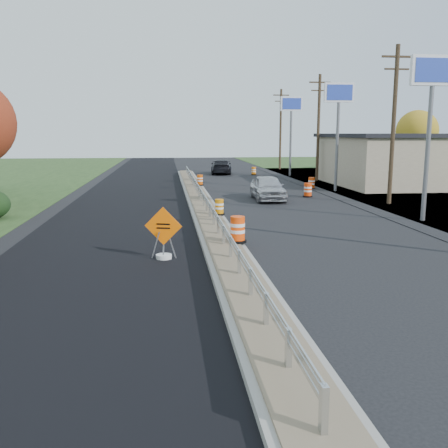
{
  "coord_description": "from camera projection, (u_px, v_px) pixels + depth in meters",
  "views": [
    {
      "loc": [
        -2.07,
        -20.04,
        4.28
      ],
      "look_at": [
        -0.06,
        -2.67,
        1.1
      ],
      "focal_mm": 40.0,
      "sensor_mm": 36.0,
      "label": 1
    }
  ],
  "objects": [
    {
      "name": "barrel_median_far",
      "position": [
        200.0,
        180.0,
        39.39
      ],
      "size": [
        0.57,
        0.57,
        0.83
      ],
      "color": "black",
      "rests_on": "median"
    },
    {
      "name": "barrel_shoulder_mid",
      "position": [
        311.0,
        183.0,
        38.99
      ],
      "size": [
        0.62,
        0.62,
        0.9
      ],
      "color": "black",
      "rests_on": "ground"
    },
    {
      "name": "pylon_sign_north",
      "position": [
        291.0,
        111.0,
        49.93
      ],
      "size": [
        2.2,
        0.3,
        7.9
      ],
      "color": "slate",
      "rests_on": "ground"
    },
    {
      "name": "utility_pole_smid",
      "position": [
        394.0,
        122.0,
        29.79
      ],
      "size": [
        1.9,
        0.26,
        9.4
      ],
      "color": "#473523",
      "rests_on": "ground"
    },
    {
      "name": "pylon_sign_mid",
      "position": [
        339.0,
        103.0,
        36.25
      ],
      "size": [
        2.2,
        0.3,
        7.9
      ],
      "color": "slate",
      "rests_on": "ground"
    },
    {
      "name": "median",
      "position": [
        204.0,
        208.0,
        28.38
      ],
      "size": [
        1.6,
        55.0,
        0.23
      ],
      "color": "gray",
      "rests_on": "ground"
    },
    {
      "name": "barrel_shoulder_near",
      "position": [
        308.0,
        190.0,
        34.02
      ],
      "size": [
        0.65,
        0.65,
        0.95
      ],
      "color": "black",
      "rests_on": "ground"
    },
    {
      "name": "ground",
      "position": [
        218.0,
        239.0,
        20.59
      ],
      "size": [
        140.0,
        140.0,
        0.0
      ],
      "primitive_type": "plane",
      "color": "black",
      "rests_on": "ground"
    },
    {
      "name": "tree_far_yellow",
      "position": [
        417.0,
        131.0,
        55.93
      ],
      "size": [
        4.62,
        4.62,
        6.86
      ],
      "color": "#473523",
      "rests_on": "ground"
    },
    {
      "name": "milled_overlay",
      "position": [
        128.0,
        206.0,
        29.86
      ],
      "size": [
        7.2,
        120.0,
        0.01
      ],
      "primitive_type": "cube",
      "color": "black",
      "rests_on": "ground"
    },
    {
      "name": "car_silver",
      "position": [
        268.0,
        188.0,
        32.43
      ],
      "size": [
        2.02,
        4.78,
        1.61
      ],
      "primitive_type": "imported",
      "rotation": [
        0.0,
        0.0,
        -0.02
      ],
      "color": "silver",
      "rests_on": "ground"
    },
    {
      "name": "caution_sign",
      "position": [
        164.0,
        246.0,
        17.19
      ],
      "size": [
        1.28,
        0.55,
        1.82
      ],
      "rotation": [
        0.0,
        0.0,
        -0.27
      ],
      "color": "white",
      "rests_on": "ground"
    },
    {
      "name": "car_dark_far",
      "position": [
        221.0,
        167.0,
        53.38
      ],
      "size": [
        2.68,
        5.43,
        1.52
      ],
      "primitive_type": "imported",
      "rotation": [
        0.0,
        0.0,
        3.03
      ],
      "color": "black",
      "rests_on": "ground"
    },
    {
      "name": "utility_pole_nmid",
      "position": [
        318.0,
        126.0,
        44.45
      ],
      "size": [
        1.9,
        0.26,
        9.4
      ],
      "color": "#473523",
      "rests_on": "ground"
    },
    {
      "name": "pylon_sign_south",
      "position": [
        432.0,
        86.0,
        23.54
      ],
      "size": [
        2.2,
        0.3,
        7.9
      ],
      "color": "slate",
      "rests_on": "ground"
    },
    {
      "name": "barrel_shoulder_far",
      "position": [
        254.0,
        171.0,
        52.04
      ],
      "size": [
        0.57,
        0.57,
        0.83
      ],
      "color": "black",
      "rests_on": "ground"
    },
    {
      "name": "guardrail",
      "position": [
        202.0,
        195.0,
        29.25
      ],
      "size": [
        0.1,
        46.15,
        0.72
      ],
      "color": "silver",
      "rests_on": "median"
    },
    {
      "name": "barrel_median_mid",
      "position": [
        219.0,
        207.0,
        25.16
      ],
      "size": [
        0.54,
        0.54,
        0.79
      ],
      "color": "black",
      "rests_on": "median"
    },
    {
      "name": "utility_pole_north",
      "position": [
        281.0,
        128.0,
        59.11
      ],
      "size": [
        1.9,
        0.26,
        9.4
      ],
      "color": "#473523",
      "rests_on": "ground"
    },
    {
      "name": "retail_building_near",
      "position": [
        440.0,
        159.0,
        42.11
      ],
      "size": [
        18.5,
        12.5,
        4.27
      ],
      "color": "tan",
      "rests_on": "ground"
    },
    {
      "name": "barrel_median_near",
      "position": [
        238.0,
        230.0,
        18.74
      ],
      "size": [
        0.68,
        0.68,
        0.99
      ],
      "color": "black",
      "rests_on": "median"
    }
  ]
}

